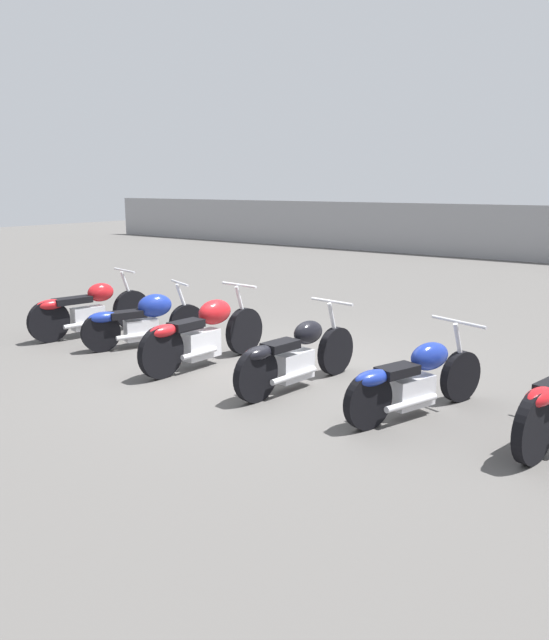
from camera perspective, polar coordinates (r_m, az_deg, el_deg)
The scene contains 7 objects.
ground_plane at distance 8.41m, azimuth -0.04°, elevation -4.34°, with size 60.00×60.00×0.00m, color #514F4C.
fence_back at distance 21.37m, azimuth 23.84°, elevation 7.15°, with size 40.00×0.04×1.79m.
motorcycle_slot_0 at distance 10.52m, azimuth -16.61°, elevation 0.93°, with size 0.71×2.08×1.03m.
motorcycle_slot_1 at distance 9.63m, azimuth -11.87°, elevation 0.08°, with size 0.92×1.84×0.94m.
motorcycle_slot_2 at distance 8.43m, azimuth -6.47°, elevation -1.16°, with size 0.64×2.22×1.04m.
motorcycle_slot_3 at distance 7.47m, azimuth 1.97°, elevation -3.25°, with size 0.64×2.07×0.99m.
motorcycle_slot_4 at distance 6.76m, azimuth 12.72°, elevation -5.28°, with size 0.90×1.94×0.95m.
Camera 1 is at (4.84, -6.45, 2.40)m, focal length 35.00 mm.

